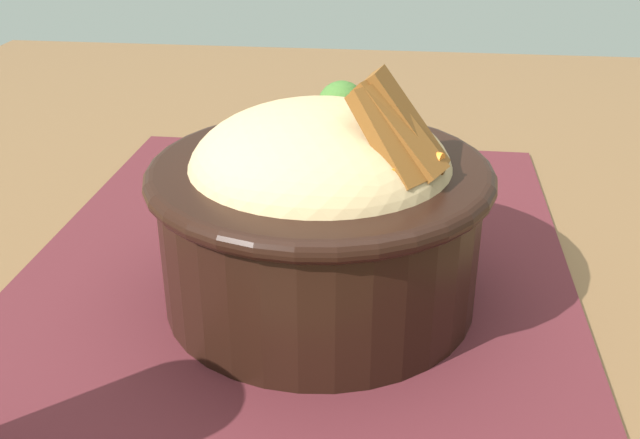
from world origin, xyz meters
TOP-DOWN VIEW (x-y plane):
  - table at (0.00, 0.00)m, footprint 1.20×0.98m
  - placemat at (0.03, -0.00)m, footprint 0.40×0.34m
  - bowl at (-0.02, -0.02)m, footprint 0.20×0.20m
  - fork at (0.14, 0.01)m, footprint 0.02×0.14m

SIDE VIEW (x-z plane):
  - table at x=0.00m, z-range 0.32..1.09m
  - placemat at x=0.03m, z-range 0.77..0.78m
  - fork at x=0.14m, z-range 0.78..0.78m
  - bowl at x=-0.02m, z-range 0.77..0.90m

